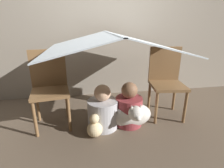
# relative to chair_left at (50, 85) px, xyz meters

# --- Properties ---
(ground_plane) EXTENTS (8.80, 8.80, 0.00)m
(ground_plane) POSITION_rel_chair_left_xyz_m (0.74, -0.28, -0.50)
(ground_plane) COLOR brown
(wall_back) EXTENTS (7.00, 0.05, 2.50)m
(wall_back) POSITION_rel_chair_left_xyz_m (0.74, 0.88, 0.75)
(wall_back) COLOR gray
(wall_back) RESTS_ON ground_plane
(chair_left) EXTENTS (0.48, 0.48, 0.91)m
(chair_left) POSITION_rel_chair_left_xyz_m (0.00, 0.00, 0.00)
(chair_left) COLOR brown
(chair_left) RESTS_ON ground_plane
(chair_right) EXTENTS (0.46, 0.46, 0.91)m
(chair_right) POSITION_rel_chair_left_xyz_m (1.48, 0.00, 0.00)
(chair_right) COLOR brown
(chair_right) RESTS_ON ground_plane
(sheet_canopy) EXTENTS (1.46, 1.31, 0.19)m
(sheet_canopy) POSITION_rel_chair_left_xyz_m (0.74, -0.08, 0.50)
(sheet_canopy) COLOR silver
(person_front) EXTENTS (0.36, 0.36, 0.54)m
(person_front) POSITION_rel_chair_left_xyz_m (0.61, -0.21, -0.29)
(person_front) COLOR #B2B2B7
(person_front) RESTS_ON ground_plane
(person_second) EXTENTS (0.33, 0.33, 0.55)m
(person_second) POSITION_rel_chair_left_xyz_m (0.93, -0.20, -0.28)
(person_second) COLOR maroon
(person_second) RESTS_ON ground_plane
(dog) EXTENTS (0.49, 0.42, 0.38)m
(dog) POSITION_rel_chair_left_xyz_m (0.95, -0.27, -0.33)
(dog) COLOR silver
(dog) RESTS_ON ground_plane
(plush_toy) EXTENTS (0.17, 0.17, 0.27)m
(plush_toy) POSITION_rel_chair_left_xyz_m (0.50, -0.39, -0.39)
(plush_toy) COLOR beige
(plush_toy) RESTS_ON ground_plane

